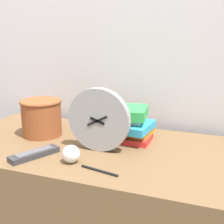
{
  "coord_description": "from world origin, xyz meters",
  "views": [
    {
      "loc": [
        0.49,
        -0.76,
        1.22
      ],
      "look_at": [
        0.08,
        0.34,
        0.89
      ],
      "focal_mm": 50.0,
      "sensor_mm": 36.0,
      "label": 1
    }
  ],
  "objects_px": {
    "crumpled_paper_ball": "(71,154)",
    "pen": "(99,171)",
    "tv_remote": "(34,154)",
    "desk_clock": "(99,120)",
    "basket": "(41,116)",
    "book_stack": "(123,123)"
  },
  "relations": [
    {
      "from": "basket",
      "to": "pen",
      "type": "xyz_separation_m",
      "value": [
        0.37,
        -0.25,
        -0.08
      ]
    },
    {
      "from": "book_stack",
      "to": "crumpled_paper_ball",
      "type": "distance_m",
      "value": 0.3
    },
    {
      "from": "desk_clock",
      "to": "crumpled_paper_ball",
      "type": "relative_size",
      "value": 3.87
    },
    {
      "from": "tv_remote",
      "to": "crumpled_paper_ball",
      "type": "bearing_deg",
      "value": 1.77
    },
    {
      "from": "book_stack",
      "to": "crumpled_paper_ball",
      "type": "height_order",
      "value": "book_stack"
    },
    {
      "from": "pen",
      "to": "basket",
      "type": "bearing_deg",
      "value": 146.52
    },
    {
      "from": "book_stack",
      "to": "basket",
      "type": "height_order",
      "value": "basket"
    },
    {
      "from": "crumpled_paper_ball",
      "to": "pen",
      "type": "height_order",
      "value": "crumpled_paper_ball"
    },
    {
      "from": "basket",
      "to": "desk_clock",
      "type": "bearing_deg",
      "value": -14.27
    },
    {
      "from": "desk_clock",
      "to": "pen",
      "type": "relative_size",
      "value": 1.73
    },
    {
      "from": "basket",
      "to": "pen",
      "type": "height_order",
      "value": "basket"
    },
    {
      "from": "book_stack",
      "to": "pen",
      "type": "bearing_deg",
      "value": -85.35
    },
    {
      "from": "book_stack",
      "to": "basket",
      "type": "bearing_deg",
      "value": -167.87
    },
    {
      "from": "desk_clock",
      "to": "tv_remote",
      "type": "distance_m",
      "value": 0.26
    },
    {
      "from": "book_stack",
      "to": "tv_remote",
      "type": "relative_size",
      "value": 1.28
    },
    {
      "from": "book_stack",
      "to": "basket",
      "type": "relative_size",
      "value": 1.37
    },
    {
      "from": "book_stack",
      "to": "basket",
      "type": "xyz_separation_m",
      "value": [
        -0.35,
        -0.07,
        0.01
      ]
    },
    {
      "from": "book_stack",
      "to": "pen",
      "type": "distance_m",
      "value": 0.33
    },
    {
      "from": "desk_clock",
      "to": "basket",
      "type": "relative_size",
      "value": 1.36
    },
    {
      "from": "crumpled_paper_ball",
      "to": "pen",
      "type": "bearing_deg",
      "value": -15.56
    },
    {
      "from": "desk_clock",
      "to": "crumpled_paper_ball",
      "type": "xyz_separation_m",
      "value": [
        -0.05,
        -0.14,
        -0.09
      ]
    },
    {
      "from": "crumpled_paper_ball",
      "to": "book_stack",
      "type": "bearing_deg",
      "value": 71.91
    }
  ]
}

